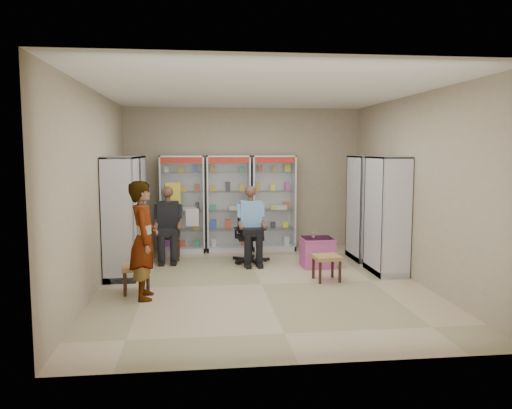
{
  "coord_description": "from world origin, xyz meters",
  "views": [
    {
      "loc": [
        -0.97,
        -7.64,
        2.11
      ],
      "look_at": [
        -0.0,
        0.7,
        1.19
      ],
      "focal_mm": 35.0,
      "sensor_mm": 36.0,
      "label": 1
    }
  ],
  "objects": [
    {
      "name": "woven_stool_b",
      "position": [
        -1.9,
        -0.25,
        0.21
      ],
      "size": [
        0.46,
        0.46,
        0.41
      ],
      "primitive_type": "cube",
      "rotation": [
        0.0,
        0.0,
        0.13
      ],
      "color": "#A48045",
      "rests_on": "floor"
    },
    {
      "name": "wooden_chair",
      "position": [
        -1.55,
        2.0,
        0.47
      ],
      "size": [
        0.42,
        0.42,
        0.94
      ],
      "primitive_type": "cube",
      "color": "black",
      "rests_on": "floor"
    },
    {
      "name": "cabinet_right_far",
      "position": [
        2.23,
        1.6,
        1.0
      ],
      "size": [
        0.9,
        0.5,
        2.0
      ],
      "primitive_type": "cube",
      "rotation": [
        0.0,
        0.0,
        1.57
      ],
      "color": "#B9BDC1",
      "rests_on": "floor"
    },
    {
      "name": "cabinet_back_left",
      "position": [
        -1.3,
        2.73,
        1.0
      ],
      "size": [
        0.9,
        0.5,
        2.0
      ],
      "primitive_type": "cube",
      "color": "#9EA1A5",
      "rests_on": "floor"
    },
    {
      "name": "cabinet_right_near",
      "position": [
        2.23,
        0.5,
        1.0
      ],
      "size": [
        0.9,
        0.5,
        2.0
      ],
      "primitive_type": "cube",
      "rotation": [
        0.0,
        0.0,
        1.57
      ],
      "color": "#B4B6BC",
      "rests_on": "floor"
    },
    {
      "name": "pink_trunk",
      "position": [
        1.16,
        1.07,
        0.27
      ],
      "size": [
        0.56,
        0.54,
        0.53
      ],
      "primitive_type": "cube",
      "rotation": [
        0.0,
        0.0,
        0.01
      ],
      "color": "#B4489B",
      "rests_on": "floor"
    },
    {
      "name": "seated_customer",
      "position": [
        -1.55,
        1.95,
        0.67
      ],
      "size": [
        0.44,
        0.6,
        1.34
      ],
      "primitive_type": null,
      "color": "black",
      "rests_on": "floor"
    },
    {
      "name": "floor",
      "position": [
        0.0,
        0.0,
        0.0
      ],
      "size": [
        6.0,
        6.0,
        0.0
      ],
      "primitive_type": "plane",
      "color": "tan",
      "rests_on": "ground"
    },
    {
      "name": "cabinet_back_mid",
      "position": [
        -0.35,
        2.73,
        1.0
      ],
      "size": [
        0.9,
        0.5,
        2.0
      ],
      "primitive_type": "cube",
      "color": "#A8AAAF",
      "rests_on": "floor"
    },
    {
      "name": "office_chair",
      "position": [
        -0.01,
        1.59,
        0.53
      ],
      "size": [
        0.61,
        0.61,
        1.07
      ],
      "primitive_type": "cube",
      "rotation": [
        0.0,
        0.0,
        0.04
      ],
      "color": "black",
      "rests_on": "floor"
    },
    {
      "name": "cabinet_back_right",
      "position": [
        0.6,
        2.73,
        1.0
      ],
      "size": [
        0.9,
        0.5,
        2.0
      ],
      "primitive_type": "cube",
      "color": "silver",
      "rests_on": "floor"
    },
    {
      "name": "standing_man",
      "position": [
        -1.75,
        -0.55,
        0.84
      ],
      "size": [
        0.45,
        0.64,
        1.68
      ],
      "primitive_type": "imported",
      "rotation": [
        0.0,
        0.0,
        1.64
      ],
      "color": "gray",
      "rests_on": "floor"
    },
    {
      "name": "room_shell",
      "position": [
        0.0,
        0.0,
        1.97
      ],
      "size": [
        5.02,
        6.02,
        3.01
      ],
      "color": "tan",
      "rests_on": "ground"
    },
    {
      "name": "woven_stool_a",
      "position": [
        1.08,
        0.1,
        0.21
      ],
      "size": [
        0.45,
        0.45,
        0.42
      ],
      "primitive_type": "cube",
      "rotation": [
        0.0,
        0.0,
        0.1
      ],
      "color": "#9F8143",
      "rests_on": "floor"
    },
    {
      "name": "tea_glass",
      "position": [
        1.1,
        1.12,
        0.58
      ],
      "size": [
        0.07,
        0.07,
        0.09
      ],
      "primitive_type": "cylinder",
      "color": "#511E07",
      "rests_on": "pink_trunk"
    },
    {
      "name": "cabinet_left_near",
      "position": [
        -2.23,
        0.7,
        1.0
      ],
      "size": [
        0.9,
        0.5,
        2.0
      ],
      "primitive_type": "cube",
      "rotation": [
        0.0,
        0.0,
        -1.57
      ],
      "color": "#B2B5BA",
      "rests_on": "floor"
    },
    {
      "name": "cabinet_left_far",
      "position": [
        -2.23,
        1.8,
        1.0
      ],
      "size": [
        0.9,
        0.5,
        2.0
      ],
      "primitive_type": "cube",
      "rotation": [
        0.0,
        0.0,
        -1.57
      ],
      "color": "#A3A5AA",
      "rests_on": "floor"
    },
    {
      "name": "seated_shopkeeper",
      "position": [
        -0.01,
        1.54,
        0.68
      ],
      "size": [
        0.47,
        0.64,
        1.36
      ],
      "primitive_type": null,
      "rotation": [
        0.0,
        0.0,
        0.04
      ],
      "color": "#68A7CE",
      "rests_on": "floor"
    }
  ]
}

